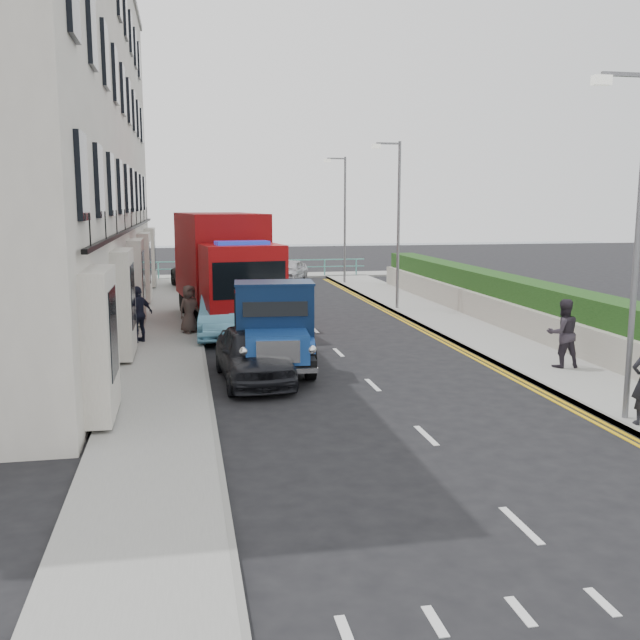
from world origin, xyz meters
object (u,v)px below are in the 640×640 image
Objects in this scene: red_lorry at (224,266)px; lamp_far at (343,212)px; parked_car_front at (253,354)px; lamp_mid at (396,215)px; bedford_lorry at (274,332)px; lamp_near at (633,228)px.

lamp_far is at bearing 51.17° from red_lorry.
lamp_far is 22.42m from parked_car_front.
parked_car_front is (0.16, -9.07, -1.48)m from red_lorry.
lamp_mid reaches higher than parked_car_front.
bedford_lorry is at bearing 48.63° from parked_car_front.
lamp_mid is at bearing 62.38° from bedford_lorry.
lamp_far reaches higher than parked_car_front.
red_lorry is at bearing 117.22° from lamp_near.
lamp_near is 9.24m from parked_car_front.
lamp_far is at bearing 90.00° from lamp_near.
red_lorry is at bearing -121.16° from lamp_far.
lamp_mid is 1.33× the size of bedford_lorry.
bedford_lorry is (-6.42, -10.21, -2.88)m from lamp_mid.
lamp_near is at bearing -90.00° from lamp_far.
lamp_mid and lamp_far have the same top height.
lamp_far is 14.08m from red_lorry.
lamp_near reaches higher than parked_car_front.
lamp_near reaches higher than bedford_lorry.
lamp_mid is 0.86× the size of red_lorry.
red_lorry is (-7.23, 14.05, -1.81)m from lamp_near.
parked_car_front is at bearing -122.65° from lamp_mid.
parked_car_front is (-0.65, -0.81, -0.40)m from bedford_lorry.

